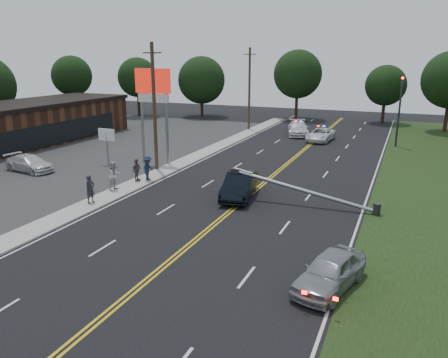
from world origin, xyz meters
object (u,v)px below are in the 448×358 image
at_px(emergency_b, 298,128).
at_px(bystander_c, 148,168).
at_px(small_sign, 107,138).
at_px(bystander_d, 137,170).
at_px(emergency_a, 321,135).
at_px(pylon_sign, 153,93).
at_px(fallen_streetlight, 310,192).
at_px(utility_pole_far, 249,89).
at_px(utility_pole_mid, 154,107).
at_px(waiting_sedan, 330,271).
at_px(bystander_b, 115,176).
at_px(bystander_a, 90,189).
at_px(parked_car, 29,163).
at_px(traffic_signal, 400,105).
at_px(crashed_sedan, 239,185).

distance_m(emergency_b, bystander_c, 24.42).
xyz_separation_m(small_sign, bystander_d, (5.31, -3.62, -1.39)).
bearing_deg(emergency_a, pylon_sign, -120.07).
height_order(fallen_streetlight, utility_pole_far, utility_pole_far).
xyz_separation_m(utility_pole_mid, waiting_sedan, (16.23, -13.51, -4.37)).
xyz_separation_m(small_sign, waiting_sedan, (21.03, -13.51, -1.61)).
distance_m(bystander_b, bystander_d, 2.48).
height_order(fallen_streetlight, bystander_d, fallen_streetlight).
bearing_deg(bystander_a, bystander_b, 14.94).
bearing_deg(bystander_a, bystander_c, 4.45).
bearing_deg(bystander_c, waiting_sedan, -131.29).
xyz_separation_m(bystander_a, bystander_b, (-0.29, 2.88, 0.11)).
xyz_separation_m(fallen_streetlight, bystander_d, (-12.87, 0.38, 0.03)).
bearing_deg(parked_car, bystander_d, -78.59).
xyz_separation_m(emergency_b, bystander_a, (-5.90, -29.64, 0.20)).
bearing_deg(bystander_b, parked_car, 87.78).
bearing_deg(bystander_d, bystander_c, -55.58).
relative_size(traffic_signal, bystander_d, 4.27).
height_order(traffic_signal, parked_car, traffic_signal).
bearing_deg(bystander_c, bystander_b, 158.62).
distance_m(small_sign, fallen_streetlight, 18.68).
height_order(fallen_streetlight, bystander_a, fallen_streetlight).
bearing_deg(emergency_a, bystander_d, -108.61).
bearing_deg(traffic_signal, utility_pole_far, 167.11).
height_order(utility_pole_mid, emergency_a, utility_pole_mid).
relative_size(pylon_sign, bystander_b, 4.03).
bearing_deg(bystander_c, small_sign, 55.69).
bearing_deg(fallen_streetlight, pylon_sign, 157.78).
relative_size(traffic_signal, utility_pole_far, 0.70).
distance_m(pylon_sign, parked_car, 11.45).
bearing_deg(fallen_streetlight, waiting_sedan, -73.36).
bearing_deg(emergency_b, pylon_sign, -129.37).
bearing_deg(traffic_signal, small_sign, -141.10).
relative_size(crashed_sedan, bystander_c, 2.74).
bearing_deg(utility_pole_far, crashed_sedan, -71.44).
bearing_deg(pylon_sign, bystander_d, -72.11).
xyz_separation_m(emergency_b, bystander_d, (-6.10, -24.29, 0.14)).
bearing_deg(utility_pole_far, utility_pole_mid, -90.00).
relative_size(pylon_sign, traffic_signal, 1.13).
distance_m(pylon_sign, fallen_streetlight, 16.66).
bearing_deg(bystander_b, utility_pole_far, 9.31).
xyz_separation_m(pylon_sign, utility_pole_mid, (1.30, -2.00, -0.91)).
bearing_deg(bystander_d, emergency_a, -23.51).
xyz_separation_m(emergency_a, bystander_a, (-9.05, -27.02, 0.31)).
bearing_deg(crashed_sedan, pylon_sign, 139.16).
relative_size(utility_pole_mid, crashed_sedan, 2.02).
relative_size(waiting_sedan, bystander_d, 2.55).
distance_m(emergency_a, bystander_c, 22.86).
height_order(waiting_sedan, parked_car, waiting_sedan).
relative_size(parked_car, bystander_d, 2.73).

